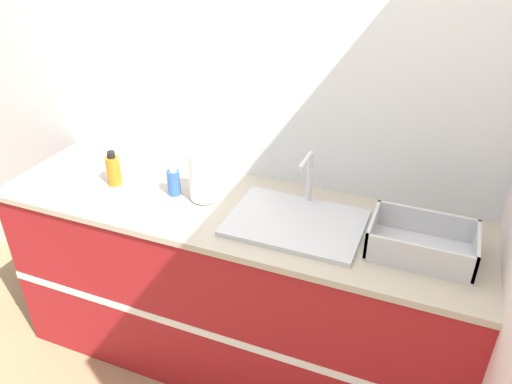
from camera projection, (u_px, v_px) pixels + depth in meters
wall_back at (262, 103)px, 2.29m from camera, size 4.58×0.06×2.60m
counter_cabinet at (236, 288)px, 2.44m from camera, size 2.20×0.64×0.93m
sink at (296, 220)px, 2.08m from camera, size 0.55×0.40×0.26m
paper_towel_roll at (204, 177)px, 2.20m from camera, size 0.13×0.13×0.23m
dish_rack at (421, 244)px, 1.89m from camera, size 0.39×0.26×0.12m
bottle_amber at (113, 170)px, 2.35m from camera, size 0.07×0.07×0.17m
bottle_blue at (174, 182)px, 2.27m from camera, size 0.06×0.06×0.15m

